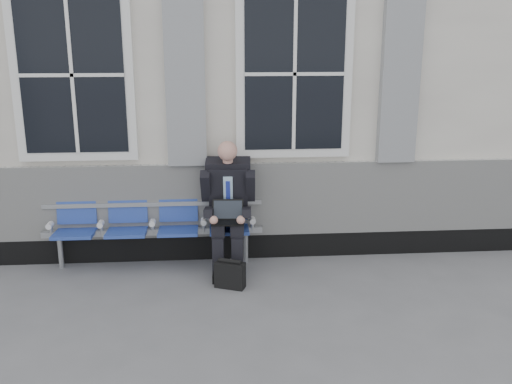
{
  "coord_description": "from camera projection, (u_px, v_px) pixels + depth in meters",
  "views": [
    {
      "loc": [
        -0.61,
        -5.19,
        2.66
      ],
      "look_at": [
        -0.13,
        0.9,
        1.0
      ],
      "focal_mm": 40.0,
      "sensor_mm": 36.0,
      "label": 1
    }
  ],
  "objects": [
    {
      "name": "ground",
      "position": [
        276.0,
        310.0,
        5.74
      ],
      "size": [
        70.0,
        70.0,
        0.0
      ],
      "primitive_type": "plane",
      "color": "slate",
      "rests_on": "ground"
    },
    {
      "name": "station_building",
      "position": [
        250.0,
        67.0,
        8.49
      ],
      "size": [
        14.4,
        4.4,
        4.49
      ],
      "color": "silver",
      "rests_on": "ground"
    },
    {
      "name": "bench",
      "position": [
        153.0,
        221.0,
        6.76
      ],
      "size": [
        2.6,
        0.47,
        0.91
      ],
      "color": "#9EA0A3",
      "rests_on": "ground"
    },
    {
      "name": "businessman",
      "position": [
        228.0,
        201.0,
        6.63
      ],
      "size": [
        0.65,
        0.87,
        1.52
      ],
      "color": "black",
      "rests_on": "ground"
    },
    {
      "name": "briefcase",
      "position": [
        230.0,
        274.0,
        6.23
      ],
      "size": [
        0.35,
        0.25,
        0.33
      ],
      "color": "black",
      "rests_on": "ground"
    }
  ]
}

